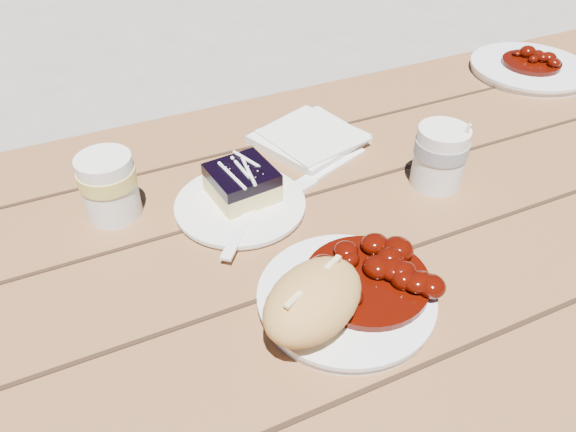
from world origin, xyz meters
name	(u,v)px	position (x,y,z in m)	size (l,w,h in m)	color
picnic_table	(303,316)	(0.00, 0.00, 0.59)	(2.00, 1.55, 0.75)	brown
main_plate	(346,299)	(-0.01, -0.13, 0.76)	(0.20, 0.20, 0.02)	white
goulash_stew	(368,271)	(0.02, -0.12, 0.79)	(0.15, 0.15, 0.04)	#440902
bread_roll	(313,301)	(-0.06, -0.15, 0.80)	(0.13, 0.09, 0.07)	tan
dessert_plate	(240,206)	(-0.06, 0.09, 0.76)	(0.18, 0.18, 0.01)	white
blueberry_cake	(242,182)	(-0.05, 0.11, 0.78)	(0.09, 0.09, 0.05)	#F9E287
fork_dessert	(241,228)	(-0.08, 0.04, 0.76)	(0.03, 0.16, 0.01)	white
coffee_cup	(440,157)	(0.23, 0.03, 0.80)	(0.08, 0.08, 0.09)	white
napkin_stack	(309,139)	(0.11, 0.21, 0.76)	(0.15, 0.15, 0.01)	white
fork_table	(337,164)	(0.12, 0.13, 0.75)	(0.03, 0.16, 0.01)	white
second_plate	(530,69)	(0.65, 0.27, 0.76)	(0.23, 0.23, 0.02)	white
second_stew	(534,55)	(0.65, 0.27, 0.79)	(0.12, 0.12, 0.04)	#440902
second_cup	(109,187)	(-0.22, 0.16, 0.80)	(0.08, 0.08, 0.09)	white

